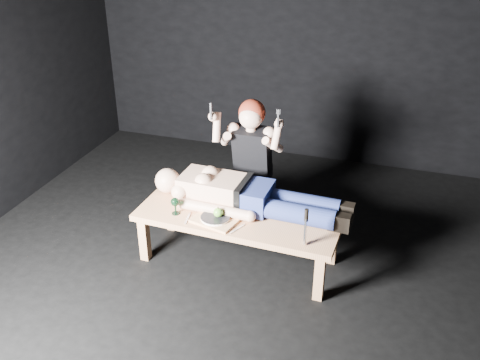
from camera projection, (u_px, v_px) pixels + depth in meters
The scene contains 13 objects.
ground at pixel (240, 279), 4.38m from camera, with size 5.00×5.00×0.00m, color black.
back_wall at pixel (311, 29), 5.78m from camera, with size 5.00×5.00×0.00m, color black.
table at pixel (238, 238), 4.50m from camera, with size 1.67×0.63×0.45m, color tan.
lying_man at pixel (251, 193), 4.44m from camera, with size 1.79×0.54×0.28m, color tan, non-canonical shape.
kneeling_woman at pixel (254, 161), 4.85m from camera, with size 0.69×0.77×1.29m, color black, non-canonical shape.
serving_tray at pixel (215, 220), 4.31m from camera, with size 0.35×0.25×0.02m, color tan.
plate at pixel (215, 218), 4.30m from camera, with size 0.23×0.23×0.02m, color white.
apple at pixel (218, 212), 4.29m from camera, with size 0.08×0.08×0.08m, color #599D20.
goblet at pixel (175, 206), 4.38m from camera, with size 0.07×0.07×0.15m, color black, non-canonical shape.
fork_flat at pixel (188, 218), 4.35m from camera, with size 0.02×0.18×0.01m, color #B2B2B7.
knife_flat at pixel (238, 229), 4.21m from camera, with size 0.02×0.18×0.01m, color #B2B2B7.
spoon_flat at pixel (232, 219), 4.33m from camera, with size 0.02×0.18×0.01m, color #B2B2B7.
carving_knife at pixel (306, 227), 3.95m from camera, with size 0.04×0.04×0.31m, color #B2B2B7, non-canonical shape.
Camera 1 is at (1.08, -3.33, 2.76)m, focal length 40.27 mm.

